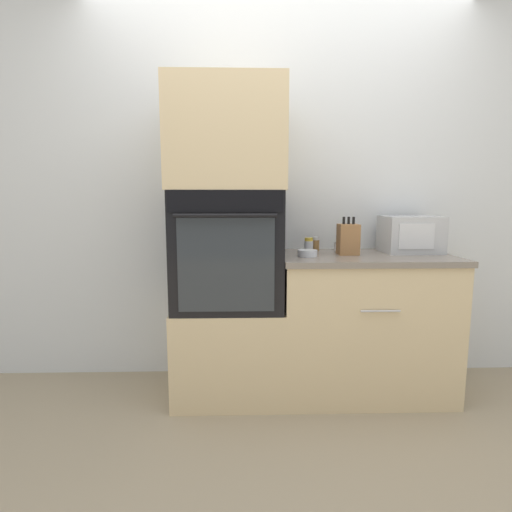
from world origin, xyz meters
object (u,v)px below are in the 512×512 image
wall_oven (228,249)px  condiment_jar_far (315,244)px  microwave (410,234)px  knife_block (348,239)px  condiment_jar_back (309,245)px  bowl (308,253)px  condiment_jar_near (338,247)px  condiment_jar_mid (344,242)px

wall_oven → condiment_jar_far: 0.60m
microwave → knife_block: 0.44m
condiment_jar_back → bowl: bearing=-100.8°
condiment_jar_near → condiment_jar_far: (-0.15, 0.01, 0.02)m
microwave → condiment_jar_back: bearing=178.0°
wall_oven → bowl: 0.48m
wall_oven → condiment_jar_near: size_ratio=11.55×
wall_oven → condiment_jar_mid: 0.82m
bowl → condiment_jar_near: (0.24, 0.25, 0.01)m
microwave → condiment_jar_far: size_ratio=3.79×
condiment_jar_mid → condiment_jar_far: bearing=-162.1°
bowl → condiment_jar_mid: bearing=47.3°
knife_block → microwave: bearing=12.7°
knife_block → bowl: (-0.26, -0.08, -0.08)m
knife_block → bowl: 0.28m
condiment_jar_mid → condiment_jar_back: (-0.26, -0.13, -0.01)m
microwave → condiment_jar_near: microwave is taller
condiment_jar_far → condiment_jar_mid: bearing=17.9°
microwave → condiment_jar_far: bearing=172.1°
bowl → condiment_jar_mid: (0.30, 0.33, 0.03)m
condiment_jar_near → condiment_jar_far: bearing=174.9°
knife_block → condiment_jar_back: size_ratio=2.50×
microwave → condiment_jar_mid: microwave is taller
wall_oven → condiment_jar_mid: wall_oven is taller
wall_oven → bowl: size_ratio=5.97×
condiment_jar_back → microwave: bearing=-2.0°
condiment_jar_near → knife_block: bearing=-83.0°
microwave → condiment_jar_mid: size_ratio=3.27×
microwave → condiment_jar_near: 0.46m
bowl → condiment_jar_near: 0.34m
wall_oven → condiment_jar_near: wall_oven is taller
wall_oven → condiment_jar_back: wall_oven is taller
wall_oven → condiment_jar_far: (0.57, 0.19, 0.01)m
bowl → condiment_jar_back: 0.20m
knife_block → condiment_jar_back: knife_block is taller
condiment_jar_mid → knife_block: bearing=-98.7°
microwave → condiment_jar_back: 0.66m
bowl → condiment_jar_back: bearing=79.2°
wall_oven → microwave: bearing=5.2°
microwave → knife_block: bearing=-167.3°
knife_block → condiment_jar_mid: knife_block is taller
condiment_jar_far → condiment_jar_back: 0.08m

